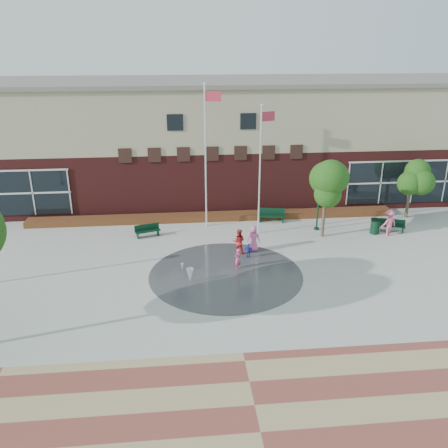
{
  "coord_description": "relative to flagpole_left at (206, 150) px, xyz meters",
  "views": [
    {
      "loc": [
        -2.37,
        -20.04,
        12.02
      ],
      "look_at": [
        0.0,
        4.0,
        2.6
      ],
      "focal_mm": 38.0,
      "sensor_mm": 36.0,
      "label": 1
    }
  ],
  "objects": [
    {
      "name": "water_jet_a",
      "position": [
        -1.43,
        -8.02,
        -5.33
      ],
      "size": [
        0.4,
        0.4,
        0.77
      ],
      "primitive_type": "cone",
      "rotation": [
        3.14,
        0.0,
        0.0
      ],
      "color": "white",
      "rests_on": "ground"
    },
    {
      "name": "bench_right",
      "position": [
        12.24,
        -2.2,
        -5.06
      ],
      "size": [
        1.72,
        0.99,
        0.83
      ],
      "rotation": [
        0.0,
        0.0,
        -0.34
      ],
      "color": "#0C311D",
      "rests_on": "ground"
    },
    {
      "name": "trash_can",
      "position": [
        10.96,
        -2.43,
        -4.8
      ],
      "size": [
        0.63,
        0.63,
        1.03
      ],
      "color": "#0C311D",
      "rests_on": "ground"
    },
    {
      "name": "child_splash",
      "position": [
        1.28,
        -6.63,
        -4.72
      ],
      "size": [
        0.53,
        0.5,
        1.21
      ],
      "primitive_type": "imported",
      "rotation": [
        0.0,
        0.0,
        3.79
      ],
      "color": "#ED548F",
      "rests_on": "ground"
    },
    {
      "name": "plaza_concrete",
      "position": [
        0.54,
        -6.34,
        -5.32
      ],
      "size": [
        46.0,
        18.0,
        0.01
      ],
      "primitive_type": "cube",
      "color": "#A8A8A0",
      "rests_on": "ground"
    },
    {
      "name": "library_building",
      "position": [
        0.54,
        7.14,
        -0.68
      ],
      "size": [
        44.4,
        10.4,
        9.2
      ],
      "color": "#571D1C",
      "rests_on": "ground"
    },
    {
      "name": "flagpole_left",
      "position": [
        0.0,
        0.0,
        0.0
      ],
      "size": [
        1.11,
        0.29,
        9.57
      ],
      "rotation": [
        0.0,
        0.0,
        -0.18
      ],
      "color": "white",
      "rests_on": "ground"
    },
    {
      "name": "adult_red",
      "position": [
        1.58,
        -4.68,
        -4.54
      ],
      "size": [
        0.88,
        0.76,
        1.57
      ],
      "primitive_type": "imported",
      "rotation": [
        0.0,
        0.0,
        2.91
      ],
      "color": "red",
      "rests_on": "ground"
    },
    {
      "name": "adult_pink",
      "position": [
        2.52,
        -4.36,
        -4.51
      ],
      "size": [
        0.91,
        0.73,
        1.63
      ],
      "primitive_type": "imported",
      "rotation": [
        0.0,
        0.0,
        2.84
      ],
      "color": "#DC5E9F",
      "rests_on": "ground"
    },
    {
      "name": "tree_mid",
      "position": [
        7.36,
        -2.57,
        -1.76
      ],
      "size": [
        2.91,
        2.91,
        4.9
      ],
      "color": "#423628",
      "rests_on": "ground"
    },
    {
      "name": "lamp_right",
      "position": [
        7.32,
        -1.37,
        -3.15
      ],
      "size": [
        0.37,
        0.37,
        3.5
      ],
      "color": "#0C311D",
      "rests_on": "ground"
    },
    {
      "name": "splash_pad",
      "position": [
        0.54,
        -7.34,
        -5.32
      ],
      "size": [
        8.4,
        8.4,
        0.01
      ],
      "primitive_type": "cylinder",
      "color": "#383A3D",
      "rests_on": "ground"
    },
    {
      "name": "tree_small_right",
      "position": [
        14.45,
        0.34,
        -2.29
      ],
      "size": [
        2.44,
        2.44,
        4.16
      ],
      "color": "#423628",
      "rests_on": "ground"
    },
    {
      "name": "child_blue",
      "position": [
        2.09,
        -5.35,
        -4.87
      ],
      "size": [
        0.57,
        0.41,
        0.9
      ],
      "primitive_type": "imported",
      "rotation": [
        0.0,
        0.0,
        2.75
      ],
      "color": "#202EB4",
      "rests_on": "ground"
    },
    {
      "name": "water_jet_b",
      "position": [
        -1.83,
        -6.58,
        -5.33
      ],
      "size": [
        0.18,
        0.18,
        0.4
      ],
      "primitive_type": "cone",
      "rotation": [
        3.14,
        0.0,
        0.0
      ],
      "color": "white",
      "rests_on": "ground"
    },
    {
      "name": "bench_mid",
      "position": [
        4.55,
        0.39,
        -5.02
      ],
      "size": [
        1.98,
        0.86,
        0.96
      ],
      "rotation": [
        0.0,
        0.0,
        -0.18
      ],
      "color": "#0C311D",
      "rests_on": "ground"
    },
    {
      "name": "flagpole_right",
      "position": [
        3.32,
        -1.61,
        -0.62
      ],
      "size": [
        0.98,
        0.44,
        8.42
      ],
      "rotation": [
        0.0,
        0.0,
        0.36
      ],
      "color": "white",
      "rests_on": "ground"
    },
    {
      "name": "flower_bed",
      "position": [
        0.54,
        1.26,
        -5.33
      ],
      "size": [
        26.0,
        1.2,
        0.4
      ],
      "primitive_type": "cube",
      "color": "maroon",
      "rests_on": "ground"
    },
    {
      "name": "paver_band",
      "position": [
        0.54,
        -17.34,
        -5.32
      ],
      "size": [
        46.0,
        6.0,
        0.01
      ],
      "primitive_type": "cube",
      "color": "brown",
      "rests_on": "ground"
    },
    {
      "name": "ground",
      "position": [
        0.54,
        -10.34,
        -5.33
      ],
      "size": [
        120.0,
        120.0,
        0.0
      ],
      "primitive_type": "plane",
      "color": "#666056",
      "rests_on": "ground"
    },
    {
      "name": "person_bench",
      "position": [
        11.68,
        -2.81,
        -4.43
      ],
      "size": [
        1.3,
        0.99,
        1.79
      ],
      "primitive_type": "imported",
      "rotation": [
        0.0,
        0.0,
        3.45
      ],
      "color": "#EF648B",
      "rests_on": "ground"
    },
    {
      "name": "bench_left",
      "position": [
        -3.98,
        -1.49,
        -5.06
      ],
      "size": [
        1.69,
        0.94,
        0.82
      ],
      "rotation": [
        0.0,
        0.0,
        0.32
      ],
      "color": "#0C311D",
      "rests_on": "ground"
    }
  ]
}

